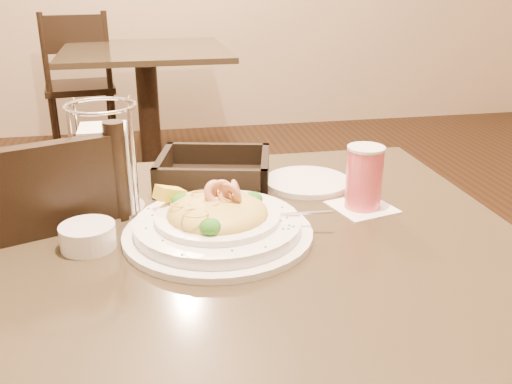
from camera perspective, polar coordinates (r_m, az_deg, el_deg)
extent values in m
cube|color=#433826|center=(0.95, 0.23, -5.77)|extent=(0.90, 0.90, 0.03)
cylinder|color=black|center=(3.47, -10.24, 1.79)|extent=(0.52, 0.52, 0.03)
cylinder|color=black|center=(3.37, -10.65, 7.57)|extent=(0.12, 0.12, 0.69)
cube|color=#433826|center=(3.30, -11.09, 13.65)|extent=(0.91, 0.91, 0.03)
cube|color=black|center=(1.32, -22.38, -13.37)|extent=(0.54, 0.54, 0.04)
cylinder|color=black|center=(1.63, -16.02, -15.43)|extent=(0.04, 0.04, 0.43)
cylinder|color=black|center=(1.08, -13.06, -5.06)|extent=(0.04, 0.04, 0.46)
cube|color=black|center=(1.00, -23.24, -2.13)|extent=(0.35, 0.16, 0.22)
cube|color=black|center=(3.89, -17.19, 9.98)|extent=(0.47, 0.47, 0.04)
cylinder|color=black|center=(4.12, -14.39, 7.52)|extent=(0.04, 0.04, 0.43)
cylinder|color=black|center=(4.12, -19.40, 6.96)|extent=(0.04, 0.04, 0.43)
cylinder|color=black|center=(3.78, -13.99, 6.28)|extent=(0.04, 0.04, 0.43)
cylinder|color=black|center=(3.77, -19.45, 5.67)|extent=(0.04, 0.04, 0.43)
cylinder|color=black|center=(3.68, -14.68, 13.57)|extent=(0.04, 0.04, 0.46)
cylinder|color=black|center=(3.68, -20.40, 12.93)|extent=(0.04, 0.04, 0.46)
cube|color=black|center=(3.67, -17.72, 14.81)|extent=(0.36, 0.07, 0.22)
cylinder|color=white|center=(0.96, -3.81, -4.17)|extent=(0.32, 0.32, 0.01)
cylinder|color=white|center=(0.95, -3.84, -3.31)|extent=(0.28, 0.28, 0.02)
cylinder|color=white|center=(0.94, -3.86, -2.49)|extent=(0.21, 0.21, 0.01)
ellipsoid|color=gold|center=(0.94, -3.87, -2.16)|extent=(0.17, 0.17, 0.06)
cube|color=yellow|center=(0.99, -8.64, -0.21)|extent=(0.06, 0.05, 0.04)
cube|color=silver|center=(0.96, 4.17, -2.16)|extent=(0.12, 0.03, 0.01)
cube|color=silver|center=(0.94, 0.39, -2.25)|extent=(0.03, 0.02, 0.00)
torus|color=gold|center=(0.95, -3.10, -1.42)|extent=(0.05, 0.05, 0.02)
torus|color=gold|center=(0.95, -3.45, -1.22)|extent=(0.04, 0.04, 0.00)
torus|color=gold|center=(0.97, -3.23, -0.40)|extent=(0.04, 0.04, 0.01)
torus|color=gold|center=(0.95, -4.89, -1.58)|extent=(0.04, 0.04, 0.02)
torus|color=gold|center=(0.93, -4.59, -1.13)|extent=(0.04, 0.04, 0.01)
torus|color=gold|center=(0.97, -2.16, -0.49)|extent=(0.03, 0.03, 0.02)
torus|color=gold|center=(0.92, -4.26, -1.26)|extent=(0.04, 0.04, 0.03)
torus|color=gold|center=(0.91, -2.21, -2.50)|extent=(0.04, 0.04, 0.02)
torus|color=gold|center=(0.96, -5.69, 0.05)|extent=(0.04, 0.03, 0.01)
torus|color=gold|center=(0.91, -2.95, -1.39)|extent=(0.04, 0.04, 0.02)
torus|color=gold|center=(0.95, -6.81, -1.64)|extent=(0.05, 0.04, 0.04)
torus|color=gold|center=(0.97, -5.21, -0.82)|extent=(0.06, 0.06, 0.02)
torus|color=gold|center=(0.93, -2.86, -0.57)|extent=(0.05, 0.05, 0.03)
torus|color=gold|center=(0.95, -6.91, -1.37)|extent=(0.04, 0.05, 0.03)
torus|color=gold|center=(0.98, -4.22, -0.20)|extent=(0.05, 0.05, 0.02)
torus|color=gold|center=(0.92, -5.70, -1.03)|extent=(0.05, 0.05, 0.00)
torus|color=gold|center=(0.94, -4.58, -1.24)|extent=(0.06, 0.06, 0.02)
torus|color=gold|center=(0.90, -1.51, -2.42)|extent=(0.04, 0.04, 0.03)
torus|color=gold|center=(0.92, -4.49, -1.31)|extent=(0.04, 0.04, 0.02)
torus|color=gold|center=(0.88, -6.11, -2.10)|extent=(0.06, 0.06, 0.01)
torus|color=gold|center=(0.94, -5.30, -1.27)|extent=(0.03, 0.03, 0.01)
torus|color=gold|center=(0.93, -7.78, -1.31)|extent=(0.03, 0.03, 0.01)
torus|color=#EF9E76|center=(0.93, -1.96, 0.03)|extent=(0.03, 0.04, 0.04)
torus|color=#EF9E76|center=(0.92, -4.07, -0.07)|extent=(0.04, 0.04, 0.04)
torus|color=#EF9E76|center=(0.92, -2.49, -0.15)|extent=(0.04, 0.05, 0.04)
torus|color=#EF9E76|center=(0.93, -3.48, 0.13)|extent=(0.04, 0.02, 0.04)
ellipsoid|color=#1E5F15|center=(0.97, -0.29, -0.72)|extent=(0.03, 0.03, 0.02)
ellipsoid|color=#1E5F15|center=(0.97, -7.52, -0.91)|extent=(0.03, 0.03, 0.03)
ellipsoid|color=#1E5F15|center=(0.87, -4.58, -3.51)|extent=(0.04, 0.04, 0.03)
cube|color=#266619|center=(0.99, 2.63, -1.52)|extent=(0.00, 0.00, 0.00)
cube|color=#266619|center=(0.85, 0.96, -5.49)|extent=(0.00, 0.00, 0.00)
cube|color=#266619|center=(0.95, 3.11, -2.56)|extent=(0.00, 0.00, 0.00)
cube|color=#266619|center=(0.84, -2.39, -5.86)|extent=(0.00, 0.00, 0.00)
cube|color=#266619|center=(0.91, 2.73, -3.69)|extent=(0.00, 0.00, 0.00)
cube|color=#266619|center=(0.88, -9.32, -4.79)|extent=(0.00, 0.00, 0.00)
cube|color=#266619|center=(0.92, 3.76, -3.45)|extent=(0.00, 0.00, 0.00)
cube|color=#266619|center=(0.98, -10.32, -2.27)|extent=(0.00, 0.00, 0.00)
cube|color=#266619|center=(0.91, 3.25, -3.68)|extent=(0.00, 0.00, 0.00)
cube|color=#266619|center=(0.93, -10.94, -3.55)|extent=(0.00, 0.00, 0.00)
cube|color=#266619|center=(0.84, -7.41, -6.22)|extent=(0.00, 0.00, 0.00)
cube|color=#266619|center=(1.00, -10.72, -1.61)|extent=(0.00, 0.00, 0.00)
cube|color=#266619|center=(0.94, 2.50, -2.88)|extent=(0.00, 0.00, 0.00)
cube|color=#266619|center=(0.92, 3.35, -3.34)|extent=(0.00, 0.00, 0.00)
cube|color=white|center=(1.09, 10.55, -1.49)|extent=(0.13, 0.13, 0.00)
cylinder|color=#F15563|center=(1.07, 10.76, 1.40)|extent=(0.07, 0.07, 0.11)
cylinder|color=white|center=(1.05, 10.98, 4.33)|extent=(0.07, 0.07, 0.01)
cube|color=black|center=(1.19, -4.18, 1.18)|extent=(0.26, 0.23, 0.02)
cube|color=black|center=(1.17, 0.91, 2.54)|extent=(0.06, 0.18, 0.05)
cube|color=black|center=(1.19, -9.26, 2.63)|extent=(0.06, 0.18, 0.05)
cube|color=black|center=(1.26, -3.82, 3.86)|extent=(0.22, 0.06, 0.05)
cube|color=black|center=(1.10, -4.68, 1.15)|extent=(0.22, 0.06, 0.05)
cylinder|color=silver|center=(1.09, -14.34, -1.57)|extent=(0.13, 0.13, 0.01)
torus|color=silver|center=(1.04, -15.33, 8.31)|extent=(0.13, 0.13, 0.01)
cube|color=white|center=(1.07, -14.73, 2.37)|extent=(0.11, 0.11, 0.15)
cylinder|color=silver|center=(1.02, -17.72, 2.37)|extent=(0.01, 0.01, 0.20)
cylinder|color=silver|center=(1.01, -12.20, 2.78)|extent=(0.01, 0.01, 0.20)
cylinder|color=silver|center=(1.11, -17.24, 4.01)|extent=(0.01, 0.01, 0.20)
cylinder|color=silver|center=(1.10, -12.17, 4.40)|extent=(0.01, 0.01, 0.20)
cylinder|color=white|center=(1.19, 5.12, 1.02)|extent=(0.18, 0.18, 0.01)
cylinder|color=white|center=(0.95, -16.46, -4.27)|extent=(0.11, 0.11, 0.04)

